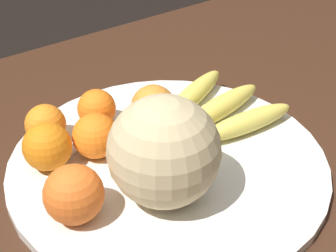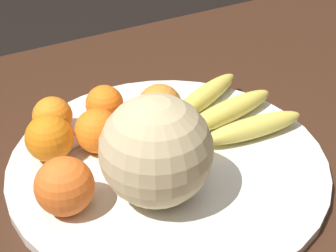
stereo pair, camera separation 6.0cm
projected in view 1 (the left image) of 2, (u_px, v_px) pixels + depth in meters
name	position (u px, v px, depth m)	size (l,w,h in m)	color
kitchen_table	(230.00, 214.00, 0.69)	(1.50, 1.03, 0.77)	#3D2316
fruit_bowl	(168.00, 161.00, 0.63)	(0.43, 0.43, 0.01)	white
melon	(163.00, 151.00, 0.53)	(0.13, 0.13, 0.13)	#C6B284
banana_bunch	(217.00, 108.00, 0.70)	(0.19, 0.18, 0.03)	#473819
orange_front_left	(95.00, 136.00, 0.62)	(0.06, 0.06, 0.06)	orange
orange_front_right	(153.00, 107.00, 0.67)	(0.07, 0.07, 0.07)	orange
orange_mid_center	(141.00, 131.00, 0.63)	(0.06, 0.06, 0.06)	orange
orange_back_left	(47.00, 147.00, 0.60)	(0.06, 0.06, 0.06)	orange
orange_back_right	(74.00, 194.00, 0.52)	(0.07, 0.07, 0.07)	orange
orange_top_small	(97.00, 108.00, 0.68)	(0.06, 0.06, 0.06)	orange
orange_side_extra	(46.00, 124.00, 0.64)	(0.06, 0.06, 0.06)	orange
produce_tag	(70.00, 150.00, 0.64)	(0.08, 0.05, 0.00)	white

